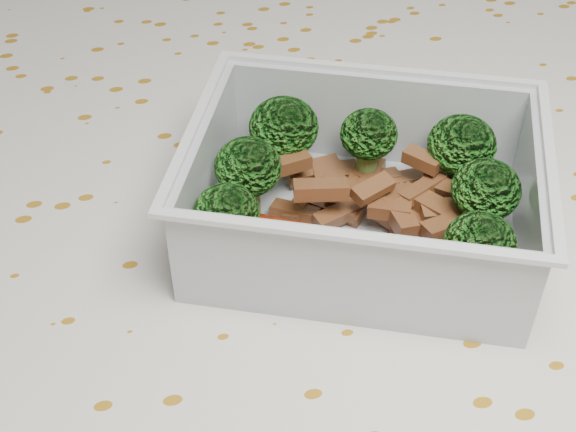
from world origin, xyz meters
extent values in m
cube|color=brown|center=(0.00, 0.00, 0.73)|extent=(1.40, 0.90, 0.04)
cube|color=silver|center=(0.00, 0.00, 0.75)|extent=(1.46, 0.96, 0.01)
cube|color=silver|center=(0.00, 0.48, 0.66)|extent=(1.46, 0.01, 0.18)
cube|color=silver|center=(0.05, 0.01, 0.76)|extent=(0.22, 0.20, 0.00)
cube|color=silver|center=(0.07, 0.07, 0.79)|extent=(0.17, 0.08, 0.06)
cube|color=silver|center=(0.02, -0.05, 0.79)|extent=(0.17, 0.08, 0.06)
cube|color=silver|center=(0.13, -0.03, 0.79)|extent=(0.06, 0.12, 0.06)
cube|color=silver|center=(-0.03, 0.04, 0.79)|extent=(0.06, 0.12, 0.06)
cube|color=silver|center=(0.08, 0.08, 0.82)|extent=(0.18, 0.08, 0.00)
cube|color=silver|center=(0.02, -0.06, 0.82)|extent=(0.18, 0.08, 0.00)
cube|color=silver|center=(0.13, -0.03, 0.82)|extent=(0.06, 0.13, 0.00)
cube|color=silver|center=(-0.04, 0.05, 0.82)|extent=(0.06, 0.13, 0.00)
cylinder|color=#608C3F|center=(0.02, 0.07, 0.77)|extent=(0.02, 0.02, 0.02)
ellipsoid|color=#317B21|center=(0.02, 0.07, 0.79)|extent=(0.04, 0.04, 0.04)
cylinder|color=#608C3F|center=(0.06, 0.05, 0.77)|extent=(0.02, 0.02, 0.02)
ellipsoid|color=#317B21|center=(0.06, 0.05, 0.80)|extent=(0.03, 0.03, 0.03)
cylinder|color=#608C3F|center=(0.11, 0.03, 0.77)|extent=(0.02, 0.02, 0.02)
ellipsoid|color=#317B21|center=(0.11, 0.03, 0.79)|extent=(0.04, 0.04, 0.03)
cylinder|color=#608C3F|center=(-0.01, 0.04, 0.77)|extent=(0.02, 0.02, 0.02)
ellipsoid|color=#317B21|center=(-0.01, 0.04, 0.80)|extent=(0.04, 0.04, 0.03)
cylinder|color=#608C3F|center=(0.11, -0.01, 0.77)|extent=(0.02, 0.02, 0.02)
ellipsoid|color=#317B21|center=(0.11, -0.01, 0.80)|extent=(0.04, 0.04, 0.03)
cylinder|color=#608C3F|center=(-0.03, 0.00, 0.77)|extent=(0.02, 0.02, 0.02)
ellipsoid|color=#317B21|center=(-0.03, 0.00, 0.80)|extent=(0.04, 0.04, 0.03)
cylinder|color=#608C3F|center=(0.09, -0.05, 0.77)|extent=(0.02, 0.02, 0.02)
ellipsoid|color=#317B21|center=(0.09, -0.05, 0.80)|extent=(0.04, 0.04, 0.03)
cube|color=brown|center=(0.05, 0.01, 0.79)|extent=(0.03, 0.02, 0.01)
cube|color=brown|center=(0.03, 0.06, 0.77)|extent=(0.04, 0.02, 0.01)
cube|color=brown|center=(0.10, 0.01, 0.78)|extent=(0.02, 0.02, 0.01)
cube|color=brown|center=(0.01, 0.05, 0.79)|extent=(0.03, 0.01, 0.01)
cube|color=brown|center=(0.07, 0.00, 0.78)|extent=(0.01, 0.03, 0.01)
cube|color=brown|center=(0.06, 0.04, 0.77)|extent=(0.03, 0.03, 0.01)
cube|color=brown|center=(0.07, 0.04, 0.77)|extent=(0.02, 0.01, 0.01)
cube|color=brown|center=(0.09, 0.03, 0.79)|extent=(0.02, 0.02, 0.01)
cube|color=brown|center=(0.09, 0.04, 0.77)|extent=(0.03, 0.02, 0.01)
cube|color=brown|center=(0.04, 0.05, 0.77)|extent=(0.03, 0.02, 0.01)
cube|color=brown|center=(0.07, 0.01, 0.77)|extent=(0.02, 0.03, 0.01)
cube|color=brown|center=(0.04, 0.04, 0.77)|extent=(0.02, 0.04, 0.01)
cube|color=brown|center=(0.07, 0.01, 0.77)|extent=(0.03, 0.03, 0.01)
cube|color=brown|center=(0.02, 0.03, 0.77)|extent=(0.03, 0.03, 0.01)
cube|color=brown|center=(0.08, 0.00, 0.77)|extent=(0.02, 0.03, 0.01)
cube|color=brown|center=(0.05, 0.02, 0.77)|extent=(0.03, 0.03, 0.01)
cube|color=brown|center=(0.04, 0.05, 0.77)|extent=(0.02, 0.03, 0.01)
cube|color=brown|center=(0.09, 0.00, 0.78)|extent=(0.03, 0.03, 0.01)
cube|color=brown|center=(0.04, 0.02, 0.77)|extent=(0.03, 0.03, 0.01)
cube|color=brown|center=(0.11, 0.03, 0.77)|extent=(0.03, 0.02, 0.01)
cube|color=brown|center=(0.02, 0.02, 0.79)|extent=(0.03, 0.02, 0.01)
cube|color=brown|center=(0.08, -0.02, 0.78)|extent=(0.02, 0.02, 0.01)
cube|color=brown|center=(0.09, 0.00, 0.78)|extent=(0.03, 0.02, 0.01)
cube|color=brown|center=(0.07, 0.01, 0.78)|extent=(0.03, 0.02, 0.01)
cube|color=brown|center=(0.09, 0.01, 0.78)|extent=(0.03, 0.02, 0.01)
cube|color=brown|center=(0.06, 0.04, 0.77)|extent=(0.03, 0.03, 0.01)
cube|color=brown|center=(0.01, 0.02, 0.77)|extent=(0.03, 0.03, 0.01)
cube|color=brown|center=(0.04, 0.01, 0.77)|extent=(0.03, 0.02, 0.01)
cube|color=brown|center=(0.06, 0.00, 0.78)|extent=(0.03, 0.02, 0.01)
cube|color=brown|center=(0.05, 0.04, 0.77)|extent=(0.02, 0.03, 0.01)
cylinder|color=#B02C0F|center=(0.03, -0.03, 0.78)|extent=(0.14, 0.10, 0.03)
sphere|color=#B02C0F|center=(0.10, -0.07, 0.78)|extent=(0.03, 0.03, 0.03)
sphere|color=#B02C0F|center=(-0.03, 0.01, 0.78)|extent=(0.03, 0.03, 0.03)
camera|label=1|loc=(-0.07, -0.31, 1.08)|focal=50.00mm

